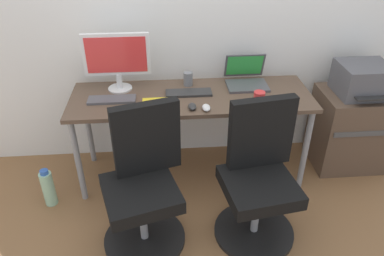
{
  "coord_description": "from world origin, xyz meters",
  "views": [
    {
      "loc": [
        -0.2,
        -2.45,
        1.98
      ],
      "look_at": [
        0.0,
        -0.05,
        0.47
      ],
      "focal_mm": 35.01,
      "sensor_mm": 36.0,
      "label": 1
    }
  ],
  "objects": [
    {
      "name": "open_laptop",
      "position": [
        0.44,
        0.17,
        0.77
      ],
      "size": [
        0.31,
        0.29,
        0.22
      ],
      "color": "#4C4C51",
      "rests_on": "desk"
    },
    {
      "name": "printer",
      "position": [
        1.32,
        0.05,
        0.77
      ],
      "size": [
        0.38,
        0.4,
        0.24
      ],
      "color": "#515156",
      "rests_on": "side_cabinet"
    },
    {
      "name": "office_chair_right",
      "position": [
        0.38,
        -0.63,
        0.42
      ],
      "size": [
        0.54,
        0.54,
        0.94
      ],
      "color": "black",
      "rests_on": "ground"
    },
    {
      "name": "notebook",
      "position": [
        -0.25,
        -0.14,
        0.73
      ],
      "size": [
        0.21,
        0.15,
        0.03
      ],
      "primitive_type": "cube",
      "color": "yellow",
      "rests_on": "desk"
    },
    {
      "name": "ground_plane",
      "position": [
        0.0,
        0.0,
        0.0
      ],
      "size": [
        5.28,
        5.28,
        0.0
      ],
      "primitive_type": "plane",
      "color": "brown"
    },
    {
      "name": "keyboard_by_laptop",
      "position": [
        -0.02,
        0.03,
        0.73
      ],
      "size": [
        0.34,
        0.12,
        0.02
      ],
      "primitive_type": "cube",
      "color": "#2D2D2D",
      "rests_on": "desk"
    },
    {
      "name": "mouse_by_monitor",
      "position": [
        0.08,
        -0.22,
        0.74
      ],
      "size": [
        0.06,
        0.1,
        0.03
      ],
      "primitive_type": "ellipsoid",
      "color": "silver",
      "rests_on": "desk"
    },
    {
      "name": "keyboard_by_monitor",
      "position": [
        -0.57,
        -0.03,
        0.73
      ],
      "size": [
        0.34,
        0.12,
        0.02
      ],
      "primitive_type": "cube",
      "color": "#515156",
      "rests_on": "desk"
    },
    {
      "name": "desk",
      "position": [
        0.0,
        0.0,
        0.65
      ],
      "size": [
        1.77,
        0.58,
        0.72
      ],
      "color": "brown",
      "rests_on": "ground"
    },
    {
      "name": "desktop_monitor",
      "position": [
        -0.53,
        0.15,
        0.97
      ],
      "size": [
        0.48,
        0.18,
        0.43
      ],
      "color": "silver",
      "rests_on": "desk"
    },
    {
      "name": "pen_cup",
      "position": [
        -0.01,
        0.18,
        0.77
      ],
      "size": [
        0.07,
        0.07,
        0.1
      ],
      "primitive_type": "cylinder",
      "color": "slate",
      "rests_on": "desk"
    },
    {
      "name": "back_wall",
      "position": [
        0.0,
        0.37,
        1.3
      ],
      "size": [
        4.4,
        0.04,
        2.6
      ],
      "primitive_type": "cube",
      "color": "white",
      "rests_on": "ground"
    },
    {
      "name": "coffee_mug",
      "position": [
        0.46,
        -0.17,
        0.77
      ],
      "size": [
        0.08,
        0.08,
        0.09
      ],
      "primitive_type": "cylinder",
      "color": "red",
      "rests_on": "desk"
    },
    {
      "name": "side_cabinet",
      "position": [
        1.32,
        0.05,
        0.33
      ],
      "size": [
        0.56,
        0.46,
        0.65
      ],
      "color": "brown",
      "rests_on": "ground"
    },
    {
      "name": "mouse_by_laptop",
      "position": [
        -0.01,
        -0.2,
        0.74
      ],
      "size": [
        0.06,
        0.1,
        0.03
      ],
      "primitive_type": "ellipsoid",
      "color": "#2D2D2D",
      "rests_on": "desk"
    },
    {
      "name": "office_chair_left",
      "position": [
        -0.35,
        -0.63,
        0.42
      ],
      "size": [
        0.54,
        0.54,
        0.94
      ],
      "color": "black",
      "rests_on": "ground"
    },
    {
      "name": "water_bottle_on_floor",
      "position": [
        -1.08,
        -0.28,
        0.15
      ],
      "size": [
        0.09,
        0.09,
        0.31
      ],
      "color": "#A5D8B2",
      "rests_on": "ground"
    }
  ]
}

